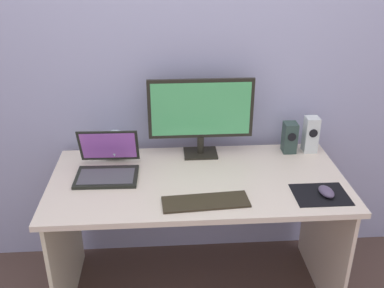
{
  "coord_description": "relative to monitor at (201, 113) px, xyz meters",
  "views": [
    {
      "loc": [
        -0.15,
        -1.87,
        1.82
      ],
      "look_at": [
        -0.03,
        -0.02,
        0.93
      ],
      "focal_mm": 41.15,
      "sensor_mm": 36.0,
      "label": 1
    }
  ],
  "objects": [
    {
      "name": "desk",
      "position": [
        -0.04,
        -0.26,
        -0.39
      ],
      "size": [
        1.45,
        0.7,
        0.73
      ],
      "color": "beige",
      "rests_on": "ground_plane"
    },
    {
      "name": "mouse",
      "position": [
        0.54,
        -0.46,
        -0.22
      ],
      "size": [
        0.08,
        0.11,
        0.04
      ],
      "primitive_type": "ellipsoid",
      "rotation": [
        0.0,
        0.0,
        0.17
      ],
      "color": "#51445D",
      "rests_on": "mousepad"
    },
    {
      "name": "speaker_near_monitor",
      "position": [
        0.49,
        0.0,
        -0.16
      ],
      "size": [
        0.07,
        0.08,
        0.17
      ],
      "color": "#2E423B",
      "rests_on": "desk"
    },
    {
      "name": "keyboard_external",
      "position": [
        -0.02,
        -0.48,
        -0.24
      ],
      "size": [
        0.4,
        0.16,
        0.01
      ],
      "primitive_type": "cube",
      "rotation": [
        0.0,
        0.0,
        0.07
      ],
      "color": "#2F2719",
      "rests_on": "desk"
    },
    {
      "name": "mousepad",
      "position": [
        0.52,
        -0.45,
        -0.24
      ],
      "size": [
        0.25,
        0.2,
        0.0
      ],
      "primitive_type": "cube",
      "color": "black",
      "rests_on": "desk"
    },
    {
      "name": "fishbowl",
      "position": [
        -0.46,
        0.0,
        -0.17
      ],
      "size": [
        0.16,
        0.16,
        0.16
      ],
      "primitive_type": "sphere",
      "color": "silver",
      "rests_on": "desk"
    },
    {
      "name": "laptop",
      "position": [
        -0.48,
        -0.18,
        -0.2
      ],
      "size": [
        0.31,
        0.29,
        0.21
      ],
      "color": "black",
      "rests_on": "desk"
    },
    {
      "name": "monitor",
      "position": [
        0.0,
        0.0,
        0.0
      ],
      "size": [
        0.55,
        0.14,
        0.43
      ],
      "color": "black",
      "rests_on": "desk"
    },
    {
      "name": "wall_back",
      "position": [
        -0.04,
        0.16,
        0.28
      ],
      "size": [
        6.0,
        0.04,
        2.5
      ],
      "primitive_type": "cube",
      "color": "#9EA1BF",
      "rests_on": "ground_plane"
    },
    {
      "name": "speaker_right",
      "position": [
        0.6,
        0.0,
        -0.14
      ],
      "size": [
        0.07,
        0.08,
        0.2
      ],
      "color": "silver",
      "rests_on": "desk"
    }
  ]
}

